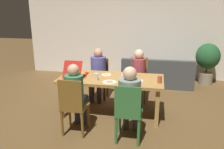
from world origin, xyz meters
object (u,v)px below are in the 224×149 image
at_px(chair_0, 139,77).
at_px(chair_3, 73,106).
at_px(person_2, 130,97).
at_px(drinking_glass_0, 123,78).
at_px(chair_2, 128,113).
at_px(drinking_glass_2, 126,78).
at_px(dining_table, 111,81).
at_px(plate_0, 110,82).
at_px(person_3, 76,92).
at_px(pizza_box_0, 77,74).
at_px(chair_1, 99,77).
at_px(potted_plant, 208,59).
at_px(plate_1, 106,75).
at_px(drinking_glass_3, 160,79).
at_px(plate_2, 137,81).
at_px(person_1, 98,70).
at_px(couch, 157,75).
at_px(drinking_glass_1, 96,77).
at_px(person_0, 138,72).

xyz_separation_m(chair_0, chair_3, (-0.93, -1.81, -0.02)).
height_order(person_2, drinking_glass_0, person_2).
height_order(chair_2, drinking_glass_2, chair_2).
xyz_separation_m(dining_table, plate_0, (0.03, -0.29, 0.09)).
bearing_deg(person_3, pizza_box_0, 107.94).
relative_size(chair_1, potted_plant, 0.81).
bearing_deg(chair_2, pizza_box_0, 141.58).
bearing_deg(chair_1, drinking_glass_0, -54.78).
bearing_deg(drinking_glass_0, potted_plant, 51.62).
distance_m(plate_1, potted_plant, 3.23).
bearing_deg(chair_0, chair_3, -117.12).
bearing_deg(drinking_glass_2, chair_1, 125.85).
bearing_deg(plate_1, person_2, -58.28).
relative_size(pizza_box_0, drinking_glass_3, 4.06).
distance_m(dining_table, person_2, 0.92).
relative_size(chair_2, drinking_glass_0, 9.48).
height_order(dining_table, drinking_glass_2, drinking_glass_2).
relative_size(plate_2, drinking_glass_0, 2.36).
bearing_deg(person_1, plate_0, -64.64).
bearing_deg(dining_table, person_3, -121.89).
xyz_separation_m(person_1, person_2, (0.93, -1.55, 0.02)).
distance_m(chair_2, plate_1, 1.28).
bearing_deg(drinking_glass_2, drinking_glass_0, 132.21).
distance_m(chair_3, drinking_glass_0, 1.08).
relative_size(person_1, couch, 0.63).
distance_m(chair_2, person_3, 0.97).
xyz_separation_m(plate_1, drinking_glass_1, (-0.11, -0.37, 0.06)).
bearing_deg(plate_1, drinking_glass_1, -106.14).
relative_size(person_3, drinking_glass_0, 11.76).
bearing_deg(drinking_glass_2, person_3, -145.84).
xyz_separation_m(person_2, plate_1, (-0.59, 0.96, 0.05)).
bearing_deg(chair_2, potted_plant, 62.09).
xyz_separation_m(person_2, couch, (0.42, 2.86, -0.45)).
xyz_separation_m(chair_3, person_3, (0.00, 0.15, 0.18)).
bearing_deg(drinking_glass_0, chair_2, -74.88).
bearing_deg(dining_table, plate_0, -83.75).
height_order(person_0, chair_1, person_0).
height_order(chair_1, drinking_glass_1, chair_1).
bearing_deg(couch, dining_table, -113.22).
xyz_separation_m(plate_0, couch, (0.85, 2.35, -0.50)).
relative_size(chair_2, drinking_glass_3, 7.43).
distance_m(plate_0, drinking_glass_2, 0.31).
xyz_separation_m(person_0, pizza_box_0, (-1.16, -0.77, 0.11)).
bearing_deg(person_2, plate_0, 130.39).
relative_size(person_3, plate_1, 6.03).
relative_size(drinking_glass_0, drinking_glass_1, 0.77).
relative_size(person_0, chair_3, 1.20).
distance_m(dining_table, person_0, 0.88).
relative_size(dining_table, potted_plant, 1.75).
bearing_deg(person_2, couch, 81.65).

